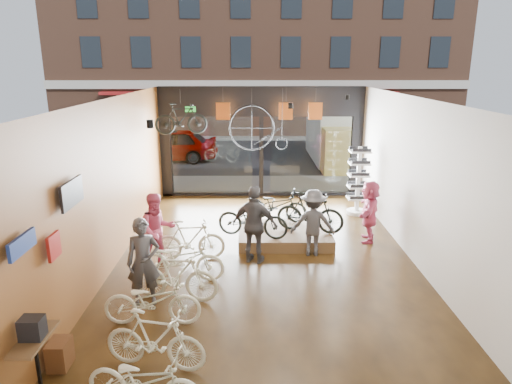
{
  "coord_description": "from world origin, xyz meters",
  "views": [
    {
      "loc": [
        -0.3,
        -9.7,
        4.53
      ],
      "look_at": [
        -0.22,
        1.4,
        1.4
      ],
      "focal_mm": 32.0,
      "sensor_mm": 36.0,
      "label": 1
    }
  ],
  "objects_px": {
    "floor_bike_0": "(144,381)",
    "floor_bike_3": "(175,276)",
    "display_bike_right": "(276,205)",
    "penny_farthing": "(261,130)",
    "street_car": "(170,145)",
    "display_platform": "(285,235)",
    "display_bike_left": "(253,219)",
    "customer_3": "(313,223)",
    "customer_1": "(158,230)",
    "sunglasses_rack": "(358,181)",
    "floor_bike_4": "(182,259)",
    "floor_bike_2": "(152,301)",
    "box_truck": "(342,134)",
    "customer_0": "(144,262)",
    "floor_bike_1": "(155,340)",
    "floor_bike_5": "(190,240)",
    "display_bike_mid": "(310,213)",
    "customer_5": "(369,211)",
    "customer_2": "(255,225)",
    "hung_bike": "(181,119)"
  },
  "relations": [
    {
      "from": "floor_bike_0",
      "to": "floor_bike_3",
      "type": "xyz_separation_m",
      "value": [
        -0.07,
        2.98,
        0.09
      ]
    },
    {
      "from": "display_bike_right",
      "to": "penny_farthing",
      "type": "bearing_deg",
      "value": 21.68
    },
    {
      "from": "street_car",
      "to": "display_platform",
      "type": "relative_size",
      "value": 1.91
    },
    {
      "from": "display_bike_left",
      "to": "display_bike_right",
      "type": "distance_m",
      "value": 1.37
    },
    {
      "from": "customer_3",
      "to": "display_bike_right",
      "type": "bearing_deg",
      "value": -59.22
    },
    {
      "from": "display_platform",
      "to": "customer_1",
      "type": "distance_m",
      "value": 3.47
    },
    {
      "from": "floor_bike_3",
      "to": "sunglasses_rack",
      "type": "distance_m",
      "value": 7.21
    },
    {
      "from": "display_bike_left",
      "to": "sunglasses_rack",
      "type": "bearing_deg",
      "value": -33.37
    },
    {
      "from": "display_platform",
      "to": "floor_bike_4",
      "type": "bearing_deg",
      "value": -136.1
    },
    {
      "from": "floor_bike_2",
      "to": "display_bike_left",
      "type": "xyz_separation_m",
      "value": [
        1.79,
        3.53,
        0.32
      ]
    },
    {
      "from": "box_truck",
      "to": "customer_0",
      "type": "relative_size",
      "value": 4.16
    },
    {
      "from": "floor_bike_1",
      "to": "floor_bike_5",
      "type": "xyz_separation_m",
      "value": [
        -0.0,
        4.04,
        0.01
      ]
    },
    {
      "from": "floor_bike_2",
      "to": "display_platform",
      "type": "relative_size",
      "value": 0.72
    },
    {
      "from": "display_bike_mid",
      "to": "customer_3",
      "type": "bearing_deg",
      "value": -164.36
    },
    {
      "from": "floor_bike_2",
      "to": "display_bike_mid",
      "type": "bearing_deg",
      "value": -39.73
    },
    {
      "from": "floor_bike_1",
      "to": "display_platform",
      "type": "height_order",
      "value": "floor_bike_1"
    },
    {
      "from": "floor_bike_5",
      "to": "display_bike_right",
      "type": "distance_m",
      "value": 2.9
    },
    {
      "from": "street_car",
      "to": "customer_1",
      "type": "relative_size",
      "value": 2.62
    },
    {
      "from": "floor_bike_1",
      "to": "floor_bike_0",
      "type": "bearing_deg",
      "value": -165.46
    },
    {
      "from": "floor_bike_0",
      "to": "customer_1",
      "type": "relative_size",
      "value": 0.94
    },
    {
      "from": "floor_bike_3",
      "to": "floor_bike_5",
      "type": "relative_size",
      "value": 1.04
    },
    {
      "from": "display_platform",
      "to": "floor_bike_5",
      "type": "bearing_deg",
      "value": -152.66
    },
    {
      "from": "customer_5",
      "to": "penny_farthing",
      "type": "bearing_deg",
      "value": -124.71
    },
    {
      "from": "display_platform",
      "to": "display_bike_right",
      "type": "relative_size",
      "value": 1.39
    },
    {
      "from": "floor_bike_4",
      "to": "customer_1",
      "type": "relative_size",
      "value": 1.03
    },
    {
      "from": "display_bike_right",
      "to": "customer_2",
      "type": "bearing_deg",
      "value": 177.59
    },
    {
      "from": "customer_3",
      "to": "floor_bike_1",
      "type": "bearing_deg",
      "value": 60.4
    },
    {
      "from": "customer_2",
      "to": "sunglasses_rack",
      "type": "relative_size",
      "value": 0.87
    },
    {
      "from": "street_car",
      "to": "box_truck",
      "type": "xyz_separation_m",
      "value": [
        8.06,
        -1.0,
        0.65
      ]
    },
    {
      "from": "floor_bike_4",
      "to": "sunglasses_rack",
      "type": "distance_m",
      "value": 6.59
    },
    {
      "from": "sunglasses_rack",
      "to": "hung_bike",
      "type": "relative_size",
      "value": 1.34
    },
    {
      "from": "street_car",
      "to": "display_bike_right",
      "type": "height_order",
      "value": "street_car"
    },
    {
      "from": "floor_bike_5",
      "to": "floor_bike_4",
      "type": "bearing_deg",
      "value": 173.79
    },
    {
      "from": "street_car",
      "to": "customer_1",
      "type": "bearing_deg",
      "value": 8.71
    },
    {
      "from": "street_car",
      "to": "sunglasses_rack",
      "type": "bearing_deg",
      "value": 41.68
    },
    {
      "from": "street_car",
      "to": "customer_3",
      "type": "height_order",
      "value": "customer_3"
    },
    {
      "from": "box_truck",
      "to": "customer_3",
      "type": "distance_m",
      "value": 10.65
    },
    {
      "from": "customer_0",
      "to": "box_truck",
      "type": "bearing_deg",
      "value": 51.6
    },
    {
      "from": "display_platform",
      "to": "display_bike_mid",
      "type": "bearing_deg",
      "value": -13.05
    },
    {
      "from": "floor_bike_2",
      "to": "customer_1",
      "type": "height_order",
      "value": "customer_1"
    },
    {
      "from": "floor_bike_3",
      "to": "customer_5",
      "type": "bearing_deg",
      "value": -45.49
    },
    {
      "from": "customer_5",
      "to": "floor_bike_3",
      "type": "bearing_deg",
      "value": -40.62
    },
    {
      "from": "floor_bike_5",
      "to": "customer_1",
      "type": "relative_size",
      "value": 0.95
    },
    {
      "from": "street_car",
      "to": "penny_farthing",
      "type": "distance_m",
      "value": 8.47
    },
    {
      "from": "floor_bike_3",
      "to": "customer_3",
      "type": "bearing_deg",
      "value": -43.26
    },
    {
      "from": "customer_1",
      "to": "display_bike_right",
      "type": "bearing_deg",
      "value": 9.01
    },
    {
      "from": "floor_bike_0",
      "to": "display_platform",
      "type": "height_order",
      "value": "floor_bike_0"
    },
    {
      "from": "customer_0",
      "to": "customer_3",
      "type": "xyz_separation_m",
      "value": [
        3.55,
        2.35,
        -0.05
      ]
    },
    {
      "from": "display_platform",
      "to": "display_bike_left",
      "type": "xyz_separation_m",
      "value": [
        -0.85,
        -0.48,
        0.63
      ]
    },
    {
      "from": "customer_0",
      "to": "customer_3",
      "type": "distance_m",
      "value": 4.25
    }
  ]
}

